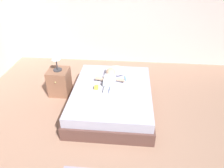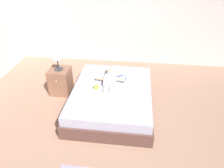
% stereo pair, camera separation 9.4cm
% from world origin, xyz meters
% --- Properties ---
extents(ground_plane, '(8.00, 8.00, 0.00)m').
position_xyz_m(ground_plane, '(0.00, 0.00, 0.00)').
color(ground_plane, '#A27963').
extents(wall_behind_bed, '(8.00, 0.12, 2.61)m').
position_xyz_m(wall_behind_bed, '(0.00, 3.00, 1.31)').
color(wall_behind_bed, silver).
rests_on(wall_behind_bed, ground_plane).
extents(bed, '(1.43, 1.81, 0.41)m').
position_xyz_m(bed, '(-0.28, 1.01, 0.20)').
color(bed, brown).
rests_on(bed, ground_plane).
extents(pillow, '(0.42, 0.36, 0.13)m').
position_xyz_m(pillow, '(-0.25, 1.57, 0.47)').
color(pillow, white).
rests_on(pillow, bed).
extents(baby, '(0.55, 0.66, 0.19)m').
position_xyz_m(baby, '(-0.34, 1.27, 0.48)').
color(baby, white).
rests_on(baby, bed).
extents(toothbrush, '(0.03, 0.17, 0.02)m').
position_xyz_m(toothbrush, '(-0.06, 1.39, 0.41)').
color(toothbrush, '#2882F0').
rests_on(toothbrush, bed).
extents(nightstand, '(0.39, 0.42, 0.53)m').
position_xyz_m(nightstand, '(-1.36, 1.37, 0.26)').
color(nightstand, '#8C5E46').
rests_on(nightstand, ground_plane).
extents(lamp, '(0.17, 0.17, 0.35)m').
position_xyz_m(lamp, '(-1.36, 1.37, 0.78)').
color(lamp, '#333338').
rests_on(lamp, nightstand).
extents(toy_block, '(0.07, 0.07, 0.07)m').
position_xyz_m(toy_block, '(-0.55, 0.98, 0.44)').
color(toy_block, yellow).
rests_on(toy_block, bed).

